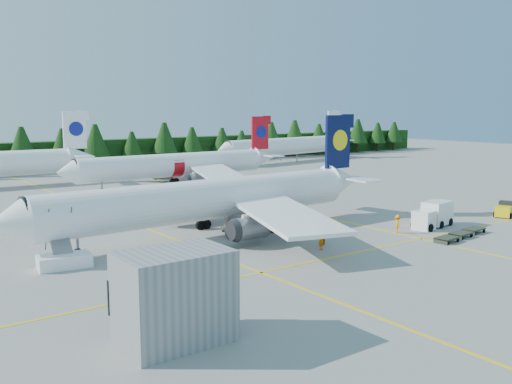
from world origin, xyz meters
TOP-DOWN VIEW (x-y plane):
  - ground at (0.00, 0.00)m, footprint 320.00×320.00m
  - taxi_stripe_a at (-14.00, 20.00)m, footprint 0.25×120.00m
  - taxi_stripe_b at (6.00, 20.00)m, footprint 0.25×120.00m
  - taxi_stripe_cross at (0.00, -6.00)m, footprint 80.00×0.25m
  - treeline_hedge at (0.00, 82.00)m, footprint 220.00×4.00m
  - terminal_building at (-26.00, -14.00)m, footprint 6.00×4.00m
  - airliner_navy at (-11.33, 8.00)m, footprint 41.75×34.33m
  - airliner_red at (4.22, 43.70)m, footprint 39.53×32.54m
  - airliner_far_right at (45.89, 66.71)m, footprint 42.08×9.72m
  - airstairs at (-26.09, 5.07)m, footprint 4.40×5.97m
  - service_truck at (11.66, -3.01)m, footprint 5.93×2.93m
  - baggage_tug at (23.97, -4.26)m, footprint 3.55×2.70m
  - dolly_train at (9.74, -7.92)m, footprint 8.38×2.57m
  - uld_pair at (-6.25, 6.79)m, footprint 5.43×3.92m
  - crew_a at (-5.10, -3.32)m, footprint 0.86×0.75m
  - crew_b at (-3.82, -1.98)m, footprint 1.10×1.02m
  - crew_c at (6.22, -2.78)m, footprint 0.88×0.97m

SIDE VIEW (x-z plane):
  - ground at x=0.00m, z-range 0.00..0.00m
  - taxi_stripe_a at x=-14.00m, z-range 0.00..0.01m
  - taxi_stripe_b at x=6.00m, z-range 0.00..0.01m
  - taxi_stripe_cross at x=0.00m, z-range 0.00..0.01m
  - dolly_train at x=9.74m, z-range 0.38..0.52m
  - airstairs at x=-26.09m, z-range -1.06..2.70m
  - baggage_tug at x=23.97m, z-range -0.02..1.67m
  - crew_b at x=-3.82m, z-range 0.00..1.81m
  - crew_c at x=6.22m, z-range 0.00..1.94m
  - crew_a at x=-5.10m, z-range 0.00..1.99m
  - uld_pair at x=-6.25m, z-range 0.31..2.11m
  - service_truck at x=11.66m, z-range -0.01..2.73m
  - terminal_building at x=-26.00m, z-range 0.00..5.20m
  - treeline_hedge at x=0.00m, z-range 0.00..6.00m
  - airliner_red at x=4.22m, z-range -2.29..9.20m
  - airliner_navy at x=-11.33m, z-range -2.42..9.72m
  - airliner_far_right at x=45.89m, z-range -2.29..9.99m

